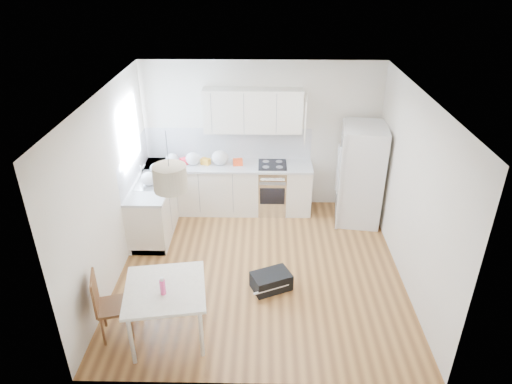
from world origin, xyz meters
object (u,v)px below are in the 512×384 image
at_px(refrigerator, 361,174).
at_px(dining_table, 165,293).
at_px(gym_bag, 271,281).
at_px(dining_chair, 114,305).

relative_size(refrigerator, dining_table, 1.62).
xyz_separation_m(dining_table, gym_bag, (1.29, 0.92, -0.54)).
bearing_deg(dining_table, gym_bag, 26.55).
distance_m(refrigerator, dining_chair, 4.58).
bearing_deg(gym_bag, dining_table, -168.66).
bearing_deg(refrigerator, gym_bag, -120.58).
height_order(refrigerator, dining_chair, refrigerator).
relative_size(dining_chair, gym_bag, 1.73).
bearing_deg(dining_chair, refrigerator, 24.15).
distance_m(refrigerator, dining_table, 4.09).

